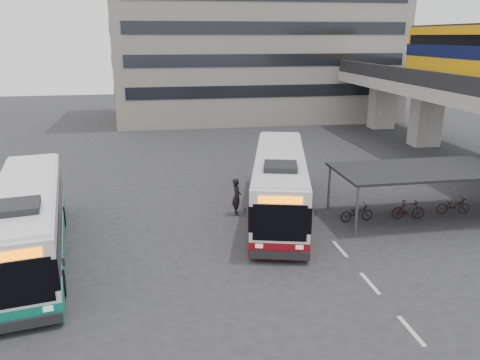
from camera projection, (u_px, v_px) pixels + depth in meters
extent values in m
plane|color=#28282B|center=(284.00, 253.00, 19.91)|extent=(120.00, 120.00, 0.00)
cube|color=gray|center=(426.00, 118.00, 38.98)|extent=(2.20, 1.60, 4.60)
cube|color=gray|center=(382.00, 105.00, 46.51)|extent=(2.20, 1.60, 4.60)
cube|color=gray|center=(478.00, 93.00, 32.52)|extent=(8.00, 32.00, 0.90)
cube|color=black|center=(430.00, 79.00, 31.61)|extent=(0.35, 32.00, 1.10)
cylinder|color=#595B60|center=(329.00, 188.00, 24.69)|extent=(0.12, 0.12, 2.40)
cylinder|color=#595B60|center=(357.00, 212.00, 21.30)|extent=(0.12, 0.12, 2.40)
cube|color=black|center=(434.00, 169.00, 23.41)|extent=(10.00, 4.00, 0.12)
imported|color=black|center=(356.00, 212.00, 23.35)|extent=(1.71, 0.60, 0.90)
imported|color=black|center=(406.00, 208.00, 23.77)|extent=(1.66, 0.47, 1.00)
imported|color=black|center=(453.00, 206.00, 24.22)|extent=(1.71, 0.60, 0.90)
cube|color=gray|center=(255.00, 1.00, 51.10)|extent=(30.00, 15.00, 25.00)
cube|color=beige|center=(411.00, 331.00, 14.68)|extent=(0.15, 1.60, 0.01)
cube|color=beige|center=(370.00, 283.00, 17.50)|extent=(0.15, 1.60, 0.01)
cube|color=beige|center=(340.00, 249.00, 20.32)|extent=(0.15, 1.60, 0.01)
cube|color=white|center=(280.00, 181.00, 24.01)|extent=(5.26, 11.80, 2.65)
cube|color=maroon|center=(279.00, 203.00, 24.37)|extent=(5.31, 11.85, 0.72)
cube|color=black|center=(280.00, 178.00, 23.97)|extent=(5.32, 11.83, 1.11)
cube|color=#FF6F00|center=(280.00, 200.00, 18.22)|extent=(1.68, 0.51, 0.29)
cube|color=black|center=(281.00, 167.00, 20.81)|extent=(1.81, 1.86, 0.27)
cylinder|color=black|center=(253.00, 231.00, 20.95)|extent=(0.52, 1.00, 0.96)
cylinder|color=black|center=(299.00, 185.00, 27.38)|extent=(0.52, 1.00, 0.96)
cube|color=white|center=(29.00, 219.00, 19.09)|extent=(4.29, 11.56, 2.59)
cube|color=#0C735C|center=(33.00, 246.00, 19.44)|extent=(4.34, 11.60, 0.71)
cube|color=black|center=(29.00, 216.00, 19.05)|extent=(4.36, 11.59, 1.08)
cube|color=#FF6F00|center=(11.00, 256.00, 13.72)|extent=(1.67, 0.37, 0.28)
cube|color=black|center=(17.00, 207.00, 16.10)|extent=(1.68, 1.73, 0.26)
cylinder|color=black|center=(62.00, 217.00, 22.67)|extent=(0.44, 0.98, 0.94)
imported|color=black|center=(237.00, 196.00, 24.03)|extent=(0.48, 0.71, 1.93)
cube|color=#9F1C09|center=(20.00, 183.00, 25.27)|extent=(0.52, 0.25, 2.49)
cube|color=white|center=(18.00, 172.00, 25.08)|extent=(0.54, 0.15, 0.50)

